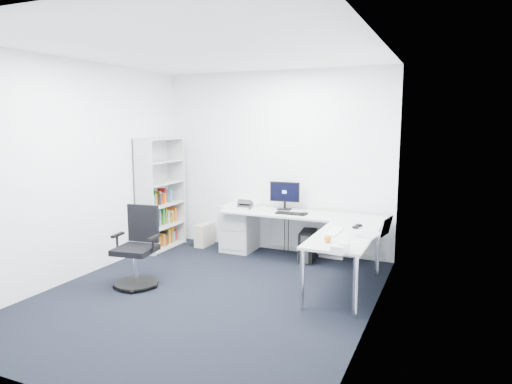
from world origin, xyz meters
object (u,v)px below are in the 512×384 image
at_px(laptop, 368,225).
at_px(task_chair, 135,248).
at_px(monitor, 285,195).
at_px(l_desk, 293,242).
at_px(bookshelf, 161,194).

bearing_deg(laptop, task_chair, -150.39).
distance_m(task_chair, monitor, 2.32).
xyz_separation_m(l_desk, bookshelf, (-2.17, 0.05, 0.52)).
bearing_deg(bookshelf, l_desk, -1.32).
height_order(task_chair, monitor, monitor).
relative_size(l_desk, bookshelf, 1.35).
xyz_separation_m(l_desk, task_chair, (-1.47, -1.49, 0.14)).
xyz_separation_m(l_desk, monitor, (-0.31, 0.48, 0.55)).
relative_size(monitor, laptop, 1.32).
bearing_deg(task_chair, bookshelf, 106.89).
xyz_separation_m(task_chair, monitor, (1.16, 1.97, 0.41)).
relative_size(bookshelf, monitor, 3.88).
distance_m(monitor, laptop, 1.76).
relative_size(task_chair, monitor, 2.16).
bearing_deg(monitor, bookshelf, -171.39).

